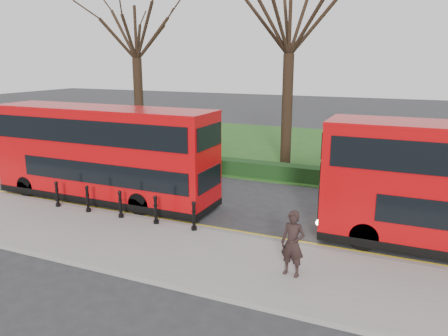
% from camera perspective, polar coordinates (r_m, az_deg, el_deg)
% --- Properties ---
extents(ground, '(120.00, 120.00, 0.00)m').
position_cam_1_polar(ground, '(17.56, -7.65, -5.96)').
color(ground, '#28282B').
rests_on(ground, ground).
extents(pavement, '(60.00, 4.00, 0.15)m').
position_cam_1_polar(pavement, '(15.25, -13.61, -9.11)').
color(pavement, gray).
rests_on(pavement, ground).
extents(kerb, '(60.00, 0.25, 0.16)m').
position_cam_1_polar(kerb, '(16.75, -9.45, -6.76)').
color(kerb, slate).
rests_on(kerb, ground).
extents(grass_verge, '(60.00, 18.00, 0.06)m').
position_cam_1_polar(grass_verge, '(30.88, 7.00, 2.81)').
color(grass_verge, '#214C19').
rests_on(grass_verge, ground).
extents(hedge, '(60.00, 0.90, 0.80)m').
position_cam_1_polar(hedge, '(23.25, 1.07, 0.16)').
color(hedge, black).
rests_on(hedge, ground).
extents(yellow_line_outer, '(60.00, 0.10, 0.01)m').
position_cam_1_polar(yellow_line_outer, '(17.01, -8.89, -6.66)').
color(yellow_line_outer, yellow).
rests_on(yellow_line_outer, ground).
extents(yellow_line_inner, '(60.00, 0.10, 0.01)m').
position_cam_1_polar(yellow_line_inner, '(17.16, -8.52, -6.45)').
color(yellow_line_inner, yellow).
rests_on(yellow_line_inner, ground).
extents(tree_left, '(7.03, 7.03, 10.98)m').
position_cam_1_polar(tree_left, '(29.35, -11.51, 17.67)').
color(tree_left, black).
rests_on(tree_left, ground).
extents(tree_mid, '(7.29, 7.29, 11.40)m').
position_cam_1_polar(tree_mid, '(25.05, 8.65, 19.17)').
color(tree_mid, black).
rests_on(tree_mid, ground).
extents(bollard_row, '(6.39, 0.15, 1.00)m').
position_cam_1_polar(bollard_row, '(16.91, -13.38, -4.68)').
color(bollard_row, black).
rests_on(bollard_row, pavement).
extents(bus_lead, '(10.12, 2.33, 4.02)m').
position_cam_1_polar(bus_lead, '(19.32, -15.54, 1.74)').
color(bus_lead, '#B0070A').
rests_on(bus_lead, ground).
extents(pedestrian, '(0.73, 0.54, 1.86)m').
position_cam_1_polar(pedestrian, '(12.21, 8.98, -9.72)').
color(pedestrian, black).
rests_on(pedestrian, pavement).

